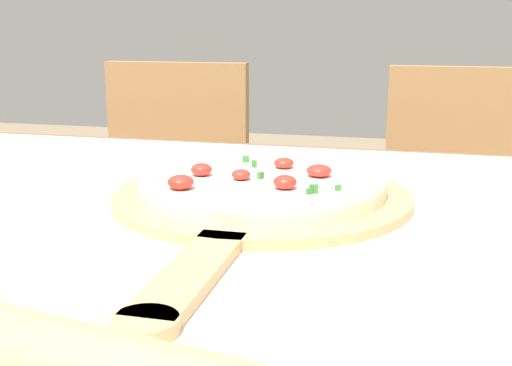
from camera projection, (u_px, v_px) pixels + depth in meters
name	position (u px, v px, depth m)	size (l,w,h in m)	color
dining_table	(208.00, 320.00, 0.70)	(1.43, 1.04, 0.77)	brown
towel_cloth	(206.00, 233.00, 0.67)	(1.35, 0.96, 0.00)	white
pizza_peel	(258.00, 201.00, 0.76)	(0.36, 0.56, 0.01)	tan
pizza	(262.00, 181.00, 0.78)	(0.30, 0.30, 0.04)	beige
chair_left	(168.00, 211.00, 1.65)	(0.41, 0.41, 0.89)	#A37547
chair_right	(463.00, 233.00, 1.48)	(0.40, 0.40, 0.89)	#A37547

